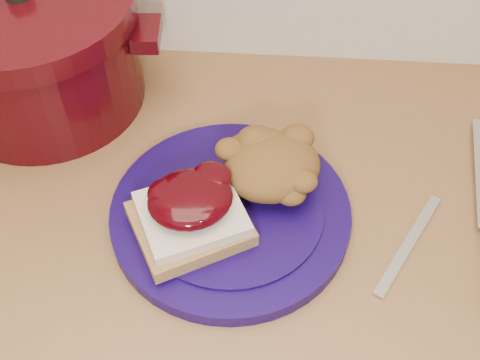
# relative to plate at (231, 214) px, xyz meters

# --- Properties ---
(plate) EXTENTS (0.38, 0.38, 0.02)m
(plate) POSITION_rel_plate_xyz_m (0.00, 0.00, 0.00)
(plate) COLOR #10043E
(plate) RESTS_ON wood_countertop
(sandwich) EXTENTS (0.16, 0.15, 0.06)m
(sandwich) POSITION_rel_plate_xyz_m (-0.04, -0.03, 0.04)
(sandwich) COLOR olive
(sandwich) RESTS_ON plate
(stuffing_mound) EXTENTS (0.15, 0.14, 0.06)m
(stuffing_mound) POSITION_rel_plate_xyz_m (0.05, 0.04, 0.04)
(stuffing_mound) COLOR brown
(stuffing_mound) RESTS_ON plate
(butter_knife) EXTENTS (0.09, 0.15, 0.00)m
(butter_knife) POSITION_rel_plate_xyz_m (0.21, -0.02, -0.01)
(butter_knife) COLOR silver
(butter_knife) RESTS_ON wood_countertop
(dutch_oven) EXTENTS (0.35, 0.31, 0.18)m
(dutch_oven) POSITION_rel_plate_xyz_m (-0.28, 0.20, 0.07)
(dutch_oven) COLOR #340509
(dutch_oven) RESTS_ON wood_countertop
(pepper_grinder) EXTENTS (0.06, 0.06, 0.13)m
(pepper_grinder) POSITION_rel_plate_xyz_m (-0.33, 0.18, 0.06)
(pepper_grinder) COLOR black
(pepper_grinder) RESTS_ON wood_countertop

